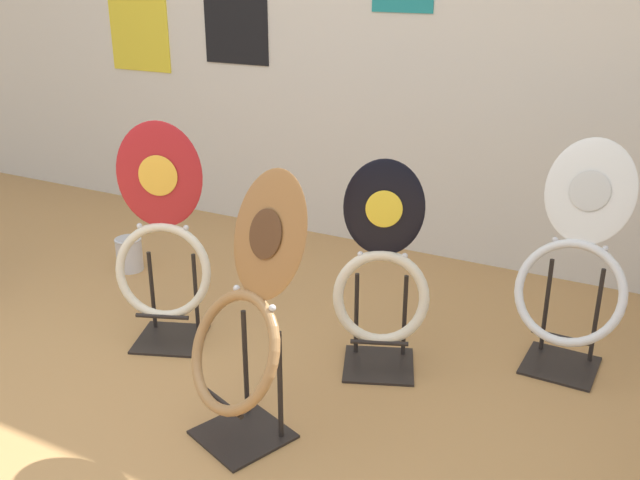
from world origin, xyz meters
The scene contains 7 objects.
ground_plane centered at (0.00, 0.00, 0.00)m, with size 14.00×14.00×0.00m, color #B7844C.
wall_back centered at (0.00, 2.32, 1.30)m, with size 8.00×0.07×2.60m.
toilet_seat_display_crimson_swirl centered at (-0.19, 0.84, 0.44)m, with size 0.43×0.36×0.95m.
toilet_seat_display_jazz_black centered at (0.69, 1.06, 0.40)m, with size 0.39×0.37×0.86m.
toilet_seat_display_woodgrain centered at (0.47, 0.46, 0.44)m, with size 0.48×0.46×0.92m.
toilet_seat_display_white_plain centered at (1.34, 1.44, 0.42)m, with size 0.42×0.36×0.90m.
paint_can centered at (-0.86, 1.33, 0.10)m, with size 0.14×0.14×0.18m.
Camera 1 is at (1.66, -1.25, 1.53)m, focal length 40.00 mm.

